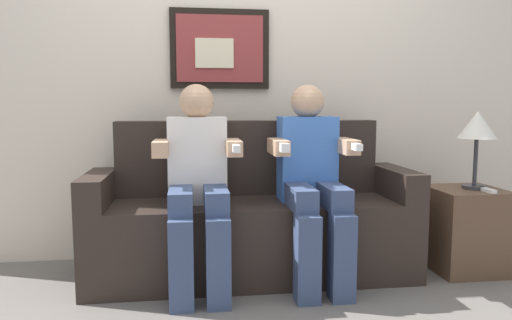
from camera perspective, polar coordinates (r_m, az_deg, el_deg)
ground_plane at (r=2.63m, az=0.46°, el=-15.69°), size 5.54×5.54×0.00m
back_wall_assembly at (r=3.21m, az=-1.59°, el=12.01°), size 4.26×0.10×2.60m
couch at (r=2.84m, az=-0.48°, el=-7.38°), size 1.86×0.58×0.90m
person_on_left at (r=2.60m, az=-6.89°, el=-2.16°), size 0.46×0.56×1.11m
person_on_right at (r=2.68m, az=6.63°, el=-1.87°), size 0.46×0.56×1.11m
side_table_right at (r=3.19m, az=23.52°, el=-7.56°), size 0.40×0.40×0.50m
table_lamp at (r=3.11m, az=24.71°, el=3.41°), size 0.22×0.22×0.46m
spare_remote_on_table at (r=3.07m, az=25.69°, el=-3.23°), size 0.04×0.13×0.02m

